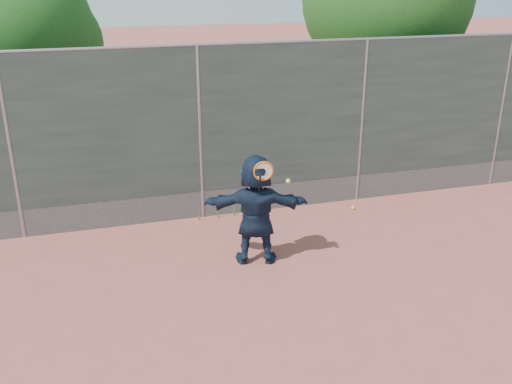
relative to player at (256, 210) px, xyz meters
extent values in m
plane|color=#9E4C42|center=(-0.46, -1.66, -0.84)|extent=(80.00, 80.00, 0.00)
imported|color=#132035|center=(0.00, 0.00, 0.00)|extent=(1.63, 0.87, 1.67)
sphere|color=#D9EE35|center=(2.26, 1.38, -0.80)|extent=(0.07, 0.07, 0.07)
cube|color=#38423D|center=(-0.46, 1.84, 0.91)|extent=(20.00, 0.04, 2.50)
cube|color=slate|center=(-0.46, 1.84, -0.59)|extent=(20.00, 0.03, 0.50)
cylinder|color=gray|center=(-0.46, 1.84, 2.16)|extent=(20.00, 0.05, 0.05)
cylinder|color=gray|center=(-3.46, 1.84, 0.66)|extent=(0.06, 0.06, 3.00)
cylinder|color=gray|center=(-0.46, 1.84, 0.66)|extent=(0.06, 0.06, 3.00)
cylinder|color=gray|center=(2.54, 1.84, 0.66)|extent=(0.06, 0.06, 3.00)
cylinder|color=gray|center=(5.54, 1.84, 0.66)|extent=(0.06, 0.06, 3.00)
torus|color=#E25715|center=(0.05, -0.20, 0.66)|extent=(0.29, 0.03, 0.29)
cylinder|color=beige|center=(0.05, -0.20, 0.66)|extent=(0.25, 0.01, 0.25)
cylinder|color=black|center=(0.00, -0.18, 0.46)|extent=(0.03, 0.13, 0.33)
sphere|color=#D9EE35|center=(0.39, -0.27, 0.50)|extent=(0.07, 0.07, 0.07)
cylinder|color=#382314|center=(4.04, 4.04, 0.46)|extent=(0.28, 0.28, 2.60)
sphere|color=#23561C|center=(4.76, 4.24, 2.39)|extent=(2.52, 2.52, 2.52)
cylinder|color=#382314|center=(-3.46, 4.84, 0.26)|extent=(0.28, 0.28, 2.20)
sphere|color=#23561C|center=(-3.46, 4.84, 2.19)|extent=(3.00, 3.00, 3.00)
sphere|color=#23561C|center=(-2.86, 5.04, 1.89)|extent=(2.10, 2.10, 2.10)
cone|color=#387226|center=(-0.21, 1.72, -0.71)|extent=(0.03, 0.03, 0.26)
cone|color=#387226|center=(0.09, 1.74, -0.69)|extent=(0.03, 0.03, 0.30)
cone|color=#387226|center=(-0.56, 1.70, -0.73)|extent=(0.03, 0.03, 0.22)
camera|label=1|loc=(-2.13, -7.39, 3.31)|focal=40.00mm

